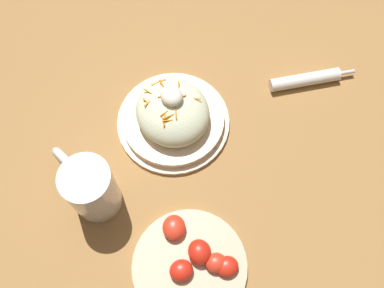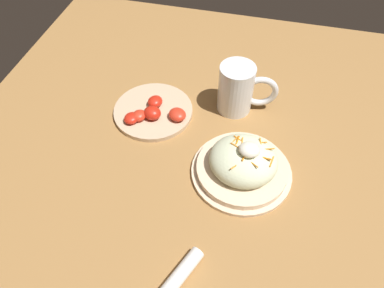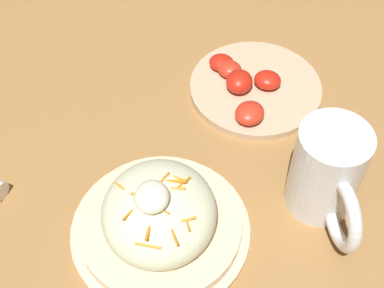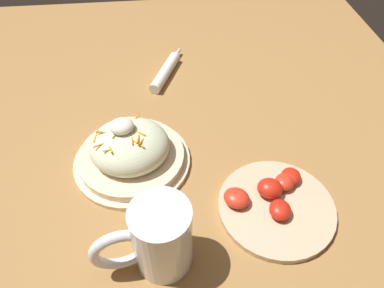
# 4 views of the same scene
# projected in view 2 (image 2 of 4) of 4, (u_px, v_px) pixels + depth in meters

# --- Properties ---
(ground_plane) EXTENTS (1.43, 1.43, 0.00)m
(ground_plane) POSITION_uv_depth(u_px,v_px,m) (230.00, 183.00, 0.84)
(ground_plane) COLOR #9E703D
(salad_plate) EXTENTS (0.24, 0.24, 0.11)m
(salad_plate) POSITION_uv_depth(u_px,v_px,m) (243.00, 164.00, 0.83)
(salad_plate) COLOR beige
(salad_plate) RESTS_ON ground_plane
(beer_mug) EXTENTS (0.16, 0.09, 0.14)m
(beer_mug) POSITION_uv_depth(u_px,v_px,m) (237.00, 91.00, 0.96)
(beer_mug) COLOR white
(beer_mug) RESTS_ON ground_plane
(napkin_roll) EXTENTS (0.09, 0.18, 0.03)m
(napkin_roll) POSITION_uv_depth(u_px,v_px,m) (173.00, 284.00, 0.68)
(napkin_roll) COLOR white
(napkin_roll) RESTS_ON ground_plane
(tomato_plate) EXTENTS (0.21, 0.21, 0.04)m
(tomato_plate) POSITION_uv_depth(u_px,v_px,m) (153.00, 111.00, 0.98)
(tomato_plate) COLOR #D1B28E
(tomato_plate) RESTS_ON ground_plane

